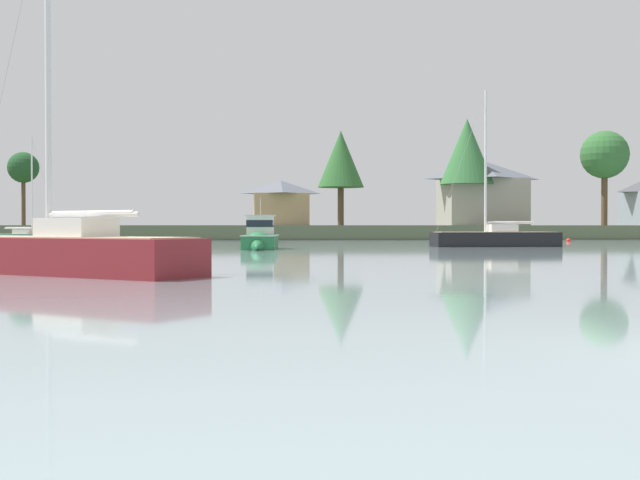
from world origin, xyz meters
TOP-DOWN VIEW (x-y plane):
  - far_shore_bank at (0.00, 101.01)m, footprint 230.50×44.34m
  - sailboat_teal at (-24.93, 70.04)m, footprint 7.29×3.88m
  - cruiser_green at (-4.07, 44.57)m, footprint 2.75×7.64m
  - sailboat_black at (13.21, 49.56)m, footprint 9.23×2.74m
  - sailboat_maroon at (-10.84, 17.29)m, footprint 8.95×7.56m
  - mooring_buoy_red at (27.09, 69.32)m, footprint 0.45×0.45m
  - shore_tree_left_mid at (8.12, 97.70)m, footprint 6.05×6.05m
  - shore_tree_right_mid at (-30.67, 92.11)m, footprint 3.67×3.67m
  - shore_tree_center at (22.91, 90.39)m, footprint 6.66×6.66m
  - shore_tree_inland_c at (38.28, 85.32)m, footprint 5.70×5.70m
  - cottage_hillside at (25.62, 92.92)m, footprint 10.76×8.37m
  - cottage_behind_trees at (0.85, 107.71)m, footprint 8.22×6.94m

SIDE VIEW (x-z plane):
  - mooring_buoy_red at x=27.09m, z-range -0.17..0.33m
  - sailboat_teal at x=-24.93m, z-range -4.94..5.38m
  - sailboat_black at x=13.21m, z-range -5.77..6.32m
  - sailboat_maroon at x=-10.84m, z-range -6.12..6.71m
  - cruiser_green at x=-4.07m, z-range -1.53..2.53m
  - far_shore_bank at x=0.00m, z-range 0.00..1.60m
  - cottage_behind_trees at x=0.85m, z-range 1.70..8.11m
  - cottage_hillside at x=25.62m, z-range 1.73..9.98m
  - shore_tree_right_mid at x=-30.67m, z-range 4.02..12.75m
  - shore_tree_inland_c at x=38.28m, z-range 4.30..15.61m
  - shore_tree_left_mid at x=8.12m, z-range 4.01..16.40m
  - shore_tree_center at x=22.91m, z-range 4.08..17.30m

